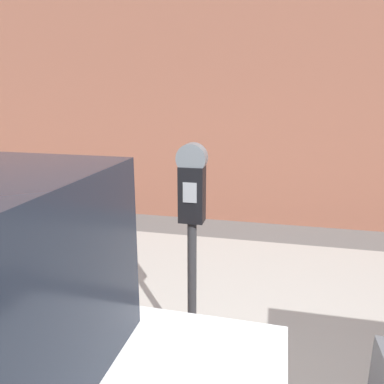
{
  "coord_description": "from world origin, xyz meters",
  "views": [
    {
      "loc": [
        0.32,
        -1.07,
        2.04
      ],
      "look_at": [
        -0.19,
        1.2,
        1.42
      ],
      "focal_mm": 35.0,
      "sensor_mm": 36.0,
      "label": 1
    }
  ],
  "objects": [
    {
      "name": "sidewalk",
      "position": [
        0.0,
        2.2,
        0.07
      ],
      "size": [
        24.0,
        2.8,
        0.15
      ],
      "color": "#BCB7AD",
      "rests_on": "ground_plane"
    },
    {
      "name": "parking_meter",
      "position": [
        -0.19,
        1.2,
        1.26
      ],
      "size": [
        0.19,
        0.13,
        1.59
      ],
      "color": "#2D2D30",
      "rests_on": "sidewalk"
    },
    {
      "name": "building_facade",
      "position": [
        0.0,
        4.91,
        2.41
      ],
      "size": [
        24.0,
        0.3,
        4.82
      ],
      "color": "#935642",
      "rests_on": "ground_plane"
    }
  ]
}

